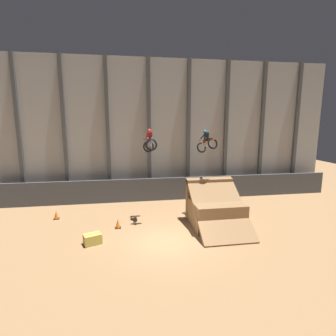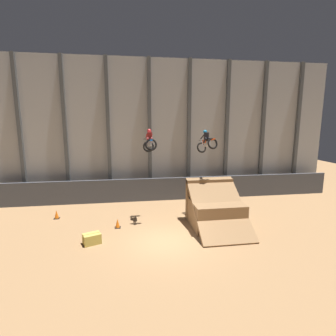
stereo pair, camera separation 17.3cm
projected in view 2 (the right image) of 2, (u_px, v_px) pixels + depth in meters
name	position (u px, v px, depth m)	size (l,w,h in m)	color
ground_plane	(165.00, 242.00, 14.25)	(60.00, 60.00, 0.00)	#9E754C
arena_back_wall	(149.00, 130.00, 22.03)	(32.00, 0.40, 11.58)	#ADB2B7
lower_barrier	(152.00, 190.00, 21.54)	(31.36, 0.20, 1.88)	#474C56
dirt_ramp	(214.00, 209.00, 16.56)	(3.12, 4.41, 2.88)	#966F48
rider_bike_left_air	(150.00, 142.00, 16.56)	(0.79, 1.75, 1.56)	black
rider_bike_right_air	(207.00, 142.00, 17.33)	(1.12, 1.78, 1.62)	black
traffic_cone_near_ramp	(57.00, 215.00, 17.66)	(0.36, 0.36, 0.58)	black
traffic_cone_arena_edge	(118.00, 223.00, 16.13)	(0.36, 0.36, 0.58)	black
hay_bale_trackside	(92.00, 239.00, 14.04)	(1.06, 0.89, 0.57)	#CCB751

